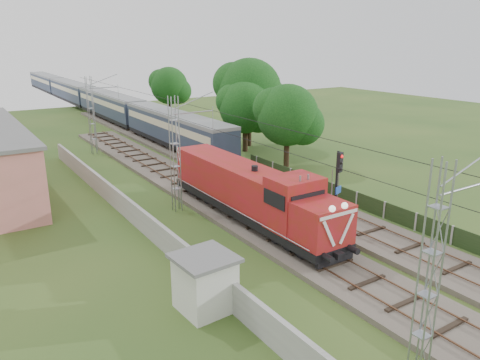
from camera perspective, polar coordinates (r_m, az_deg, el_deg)
ground at (r=25.76m, az=10.45°, el=-10.24°), size 140.00×140.00×0.00m
track_main at (r=30.64m, az=1.51°, el=-5.05°), size 4.20×70.00×0.45m
track_side at (r=43.62m, az=-2.68°, el=1.65°), size 4.20×80.00×0.45m
catenary at (r=32.23m, az=-7.83°, el=3.12°), size 3.31×70.00×8.00m
boundary_wall at (r=31.92m, az=-13.38°, el=-3.52°), size 0.25×40.00×1.50m
fence at (r=32.85m, az=17.20°, el=-3.52°), size 0.12×32.00×1.20m
locomotive at (r=30.14m, az=1.28°, el=-1.45°), size 2.83×16.19×4.11m
coach_rake at (r=82.02m, az=-17.98°, el=9.64°), size 2.95×87.93×3.41m
signal_post at (r=28.11m, az=11.84°, el=0.11°), size 0.58×0.46×5.37m
relay_hut at (r=21.15m, az=-4.29°, el=-12.35°), size 2.66×2.66×2.59m
tree_a at (r=43.53m, az=5.91°, el=7.79°), size 5.96×5.68×7.73m
tree_b at (r=52.09m, az=1.24°, el=10.71°), size 7.46×7.11×9.67m
tree_c at (r=49.60m, az=0.72°, el=8.80°), size 5.77×5.49×7.48m
tree_d at (r=72.80m, az=-8.56°, el=11.25°), size 5.86×5.58×7.60m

